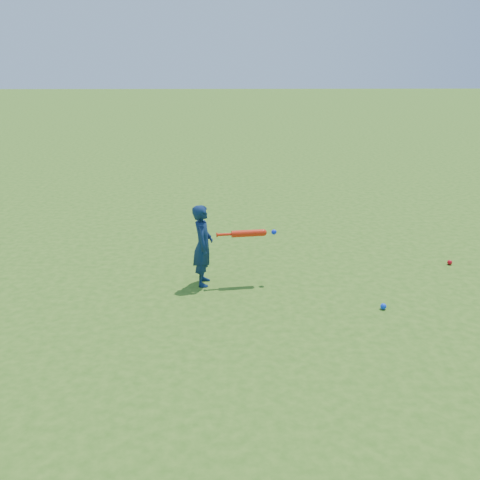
{
  "coord_description": "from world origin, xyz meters",
  "views": [
    {
      "loc": [
        -0.16,
        -6.32,
        3.0
      ],
      "look_at": [
        -0.03,
        0.42,
        0.6
      ],
      "focal_mm": 40.0,
      "sensor_mm": 36.0,
      "label": 1
    }
  ],
  "objects_px": {
    "child": "(203,245)",
    "ground_ball_red": "(450,262)",
    "bat_swing": "(250,233)",
    "ground_ball_blue": "(383,306)"
  },
  "relations": [
    {
      "from": "child",
      "to": "ground_ball_red",
      "type": "relative_size",
      "value": 15.3
    },
    {
      "from": "child",
      "to": "ground_ball_blue",
      "type": "height_order",
      "value": "child"
    },
    {
      "from": "ground_ball_red",
      "to": "bat_swing",
      "type": "xyz_separation_m",
      "value": [
        -2.99,
        -0.58,
        0.67
      ]
    },
    {
      "from": "child",
      "to": "ground_ball_red",
      "type": "xyz_separation_m",
      "value": [
        3.62,
        0.62,
        -0.52
      ]
    },
    {
      "from": "bat_swing",
      "to": "ground_ball_red",
      "type": "bearing_deg",
      "value": 3.23
    },
    {
      "from": "ground_ball_red",
      "to": "ground_ball_blue",
      "type": "distance_m",
      "value": 1.99
    },
    {
      "from": "ground_ball_blue",
      "to": "bat_swing",
      "type": "bearing_deg",
      "value": 152.28
    },
    {
      "from": "ground_ball_red",
      "to": "ground_ball_blue",
      "type": "bearing_deg",
      "value": -134.06
    },
    {
      "from": "child",
      "to": "ground_ball_red",
      "type": "distance_m",
      "value": 3.71
    },
    {
      "from": "ground_ball_red",
      "to": "child",
      "type": "bearing_deg",
      "value": -170.33
    }
  ]
}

